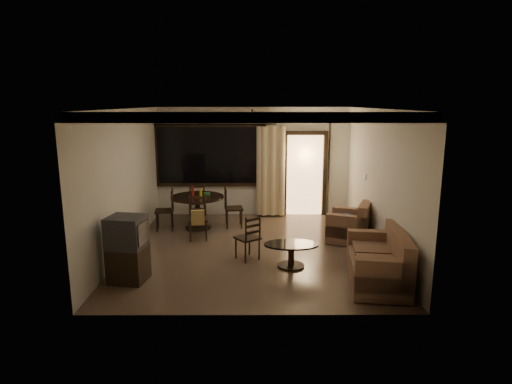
{
  "coord_description": "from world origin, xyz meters",
  "views": [
    {
      "loc": [
        0.05,
        -8.25,
        2.92
      ],
      "look_at": [
        0.07,
        0.2,
        1.14
      ],
      "focal_mm": 30.0,
      "sensor_mm": 36.0,
      "label": 1
    }
  ],
  "objects_px": {
    "dining_chair_south": "(198,226)",
    "armchair": "(351,226)",
    "dining_chair_east": "(233,215)",
    "coffee_table": "(291,251)",
    "side_chair": "(248,246)",
    "dining_chair_north": "(198,208)",
    "dining_chair_west": "(165,218)",
    "dining_table": "(198,203)",
    "sofa": "(381,263)",
    "tv_cabinet": "(128,249)"
  },
  "relations": [
    {
      "from": "dining_chair_east",
      "to": "armchair",
      "type": "relative_size",
      "value": 0.88
    },
    {
      "from": "sofa",
      "to": "tv_cabinet",
      "type": "bearing_deg",
      "value": -173.74
    },
    {
      "from": "dining_chair_west",
      "to": "coffee_table",
      "type": "xyz_separation_m",
      "value": [
        2.74,
        -2.31,
        0.01
      ]
    },
    {
      "from": "dining_chair_south",
      "to": "tv_cabinet",
      "type": "distance_m",
      "value": 2.37
    },
    {
      "from": "dining_chair_south",
      "to": "coffee_table",
      "type": "xyz_separation_m",
      "value": [
        1.88,
        -1.57,
        -0.02
      ]
    },
    {
      "from": "dining_chair_west",
      "to": "side_chair",
      "type": "distance_m",
      "value": 2.75
    },
    {
      "from": "dining_table",
      "to": "tv_cabinet",
      "type": "xyz_separation_m",
      "value": [
        -0.76,
        -3.04,
        -0.05
      ]
    },
    {
      "from": "dining_chair_north",
      "to": "side_chair",
      "type": "height_order",
      "value": "dining_chair_north"
    },
    {
      "from": "coffee_table",
      "to": "side_chair",
      "type": "height_order",
      "value": "side_chair"
    },
    {
      "from": "sofa",
      "to": "coffee_table",
      "type": "xyz_separation_m",
      "value": [
        -1.41,
        0.73,
        -0.06
      ]
    },
    {
      "from": "dining_table",
      "to": "armchair",
      "type": "relative_size",
      "value": 1.14
    },
    {
      "from": "tv_cabinet",
      "to": "coffee_table",
      "type": "bearing_deg",
      "value": 21.57
    },
    {
      "from": "dining_chair_west",
      "to": "coffee_table",
      "type": "bearing_deg",
      "value": 42.13
    },
    {
      "from": "tv_cabinet",
      "to": "armchair",
      "type": "relative_size",
      "value": 1.02
    },
    {
      "from": "dining_chair_west",
      "to": "armchair",
      "type": "height_order",
      "value": "dining_chair_west"
    },
    {
      "from": "dining_table",
      "to": "dining_chair_east",
      "type": "relative_size",
      "value": 1.3
    },
    {
      "from": "dining_chair_south",
      "to": "dining_chair_east",
      "type": "bearing_deg",
      "value": 45.7
    },
    {
      "from": "tv_cabinet",
      "to": "armchair",
      "type": "bearing_deg",
      "value": 35.08
    },
    {
      "from": "tv_cabinet",
      "to": "sofa",
      "type": "bearing_deg",
      "value": 7.42
    },
    {
      "from": "dining_chair_east",
      "to": "armchair",
      "type": "distance_m",
      "value": 2.8
    },
    {
      "from": "dining_chair_south",
      "to": "armchair",
      "type": "relative_size",
      "value": 0.88
    },
    {
      "from": "coffee_table",
      "to": "side_chair",
      "type": "relative_size",
      "value": 1.12
    },
    {
      "from": "coffee_table",
      "to": "armchair",
      "type": "bearing_deg",
      "value": 45.43
    },
    {
      "from": "dining_chair_east",
      "to": "side_chair",
      "type": "relative_size",
      "value": 1.08
    },
    {
      "from": "dining_chair_south",
      "to": "coffee_table",
      "type": "bearing_deg",
      "value": -47.65
    },
    {
      "from": "dining_chair_east",
      "to": "sofa",
      "type": "xyz_separation_m",
      "value": [
        2.58,
        -3.27,
        0.06
      ]
    },
    {
      "from": "dining_table",
      "to": "dining_chair_north",
      "type": "distance_m",
      "value": 0.85
    },
    {
      "from": "coffee_table",
      "to": "dining_chair_south",
      "type": "bearing_deg",
      "value": 140.09
    },
    {
      "from": "sofa",
      "to": "coffee_table",
      "type": "bearing_deg",
      "value": 160.48
    },
    {
      "from": "dining_chair_east",
      "to": "tv_cabinet",
      "type": "height_order",
      "value": "tv_cabinet"
    },
    {
      "from": "tv_cabinet",
      "to": "coffee_table",
      "type": "xyz_separation_m",
      "value": [
        2.75,
        0.61,
        -0.27
      ]
    },
    {
      "from": "dining_chair_south",
      "to": "tv_cabinet",
      "type": "height_order",
      "value": "tv_cabinet"
    },
    {
      "from": "dining_chair_north",
      "to": "dining_table",
      "type": "bearing_deg",
      "value": 90.11
    },
    {
      "from": "dining_chair_west",
      "to": "dining_chair_south",
      "type": "xyz_separation_m",
      "value": [
        0.86,
        -0.74,
        0.02
      ]
    },
    {
      "from": "dining_chair_north",
      "to": "sofa",
      "type": "distance_m",
      "value": 5.27
    },
    {
      "from": "dining_table",
      "to": "dining_chair_west",
      "type": "xyz_separation_m",
      "value": [
        -0.75,
        -0.11,
        -0.33
      ]
    },
    {
      "from": "dining_chair_west",
      "to": "coffee_table",
      "type": "height_order",
      "value": "dining_chair_west"
    },
    {
      "from": "dining_chair_north",
      "to": "coffee_table",
      "type": "bearing_deg",
      "value": 115.56
    },
    {
      "from": "dining_chair_north",
      "to": "side_chair",
      "type": "distance_m",
      "value": 3.12
    },
    {
      "from": "dining_table",
      "to": "sofa",
      "type": "height_order",
      "value": "dining_table"
    },
    {
      "from": "coffee_table",
      "to": "side_chair",
      "type": "bearing_deg",
      "value": 154.75
    },
    {
      "from": "dining_chair_south",
      "to": "armchair",
      "type": "bearing_deg",
      "value": -10.53
    },
    {
      "from": "dining_chair_west",
      "to": "tv_cabinet",
      "type": "xyz_separation_m",
      "value": [
        -0.01,
        -2.92,
        0.27
      ]
    },
    {
      "from": "dining_table",
      "to": "sofa",
      "type": "xyz_separation_m",
      "value": [
        3.4,
        -3.15,
        -0.26
      ]
    },
    {
      "from": "dining_table",
      "to": "coffee_table",
      "type": "distance_m",
      "value": 3.16
    },
    {
      "from": "dining_chair_east",
      "to": "coffee_table",
      "type": "height_order",
      "value": "dining_chair_east"
    },
    {
      "from": "dining_chair_north",
      "to": "tv_cabinet",
      "type": "relative_size",
      "value": 0.86
    },
    {
      "from": "dining_chair_west",
      "to": "dining_chair_south",
      "type": "bearing_deg",
      "value": 41.65
    },
    {
      "from": "armchair",
      "to": "dining_chair_east",
      "type": "bearing_deg",
      "value": 178.32
    },
    {
      "from": "dining_chair_north",
      "to": "dining_chair_south",
      "type": "bearing_deg",
      "value": 90.0
    }
  ]
}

